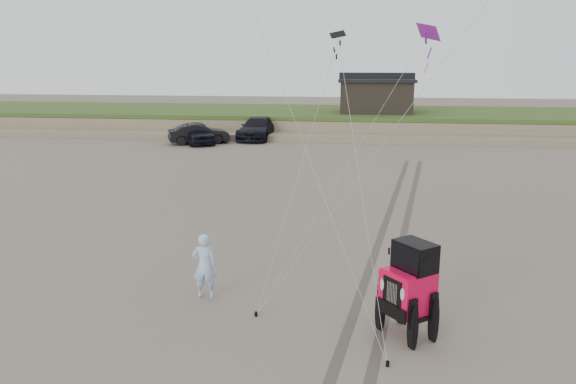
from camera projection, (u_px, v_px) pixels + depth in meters
The scene contains 11 objects.
ground at pixel (330, 324), 13.84m from camera, with size 160.00×160.00×0.00m, color #6B6054.
dune_ridge at pixel (352, 121), 49.81m from camera, with size 160.00×14.25×1.73m.
cabin at pixel (376, 94), 48.52m from camera, with size 6.40×5.40×3.35m.
truck_a at pixel (197, 133), 42.47m from camera, with size 1.92×4.77×1.63m, color black.
truck_b at pixel (199, 134), 42.40m from camera, with size 1.58×4.53×1.49m, color black.
truck_c at pixel (258, 128), 44.68m from camera, with size 2.41×5.94×1.72m, color black.
jeep at pixel (407, 300), 13.07m from camera, with size 2.13×4.94×1.84m, color #E7093F, non-canonical shape.
man at pixel (204, 266), 15.21m from camera, with size 0.66×0.44×1.82m, color #99C0ED.
stake_main at pixel (256, 314), 14.26m from camera, with size 0.08×0.08×0.12m, color black.
stake_aux at pixel (388, 364), 11.95m from camera, with size 0.08×0.08×0.12m, color black.
tire_tracks at pixel (394, 230), 21.32m from camera, with size 5.22×29.74×0.01m.
Camera 1 is at (0.55, -12.72, 6.44)m, focal length 35.00 mm.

